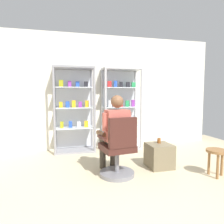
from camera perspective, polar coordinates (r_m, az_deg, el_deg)
ground_plane at (r=2.47m, az=9.20°, el=-27.05°), size 7.20×7.20×0.00m
back_wall at (r=4.98m, az=-4.46°, el=5.57°), size 6.00×0.10×2.70m
display_cabinet_left at (r=4.70m, az=-10.56°, el=0.82°), size 0.90×0.45×1.90m
display_cabinet_right at (r=4.89m, az=2.41°, el=1.10°), size 0.90×0.45×1.90m
office_chair at (r=3.27m, az=1.80°, el=-11.20°), size 0.60×0.56×0.96m
seated_shopkeeper at (r=3.34m, az=0.66°, el=-5.22°), size 0.53×0.60×1.29m
storage_crate at (r=3.82m, az=13.01°, el=-11.76°), size 0.41×0.43×0.42m
tea_glass at (r=3.81m, az=12.99°, el=-7.77°), size 0.06×0.06×0.09m
wooden_stool at (r=3.69m, az=27.16°, el=-10.65°), size 0.32×0.32×0.43m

